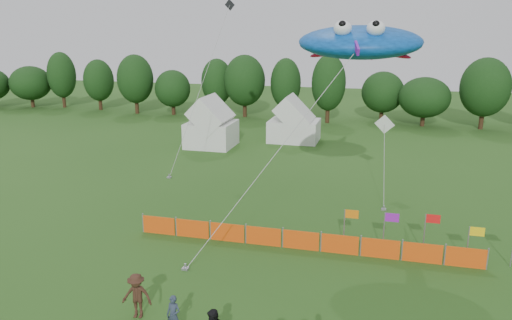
% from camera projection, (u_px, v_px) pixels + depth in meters
% --- Properties ---
extents(treeline, '(104.57, 8.78, 8.36)m').
position_uv_depth(treeline, '(351.00, 88.00, 59.44)').
color(treeline, '#382314').
rests_on(treeline, ground).
extents(tent_left, '(4.42, 4.42, 3.90)m').
position_uv_depth(tent_left, '(211.00, 126.00, 47.84)').
color(tent_left, silver).
rests_on(tent_left, ground).
extents(tent_right, '(4.98, 3.98, 3.51)m').
position_uv_depth(tent_right, '(294.00, 124.00, 50.08)').
color(tent_right, silver).
rests_on(tent_right, ground).
extents(barrier_fence, '(17.90, 0.06, 1.00)m').
position_uv_depth(barrier_fence, '(301.00, 240.00, 25.81)').
color(barrier_fence, '#E34B0C').
rests_on(barrier_fence, ground).
extents(flag_row, '(10.73, 0.69, 2.16)m').
position_uv_depth(flag_row, '(450.00, 231.00, 24.62)').
color(flag_row, gray).
rests_on(flag_row, ground).
extents(spectator_a, '(0.62, 0.46, 1.56)m').
position_uv_depth(spectator_a, '(174.00, 315.00, 18.60)').
color(spectator_a, '#2A3447').
rests_on(spectator_a, ground).
extents(spectator_c, '(1.28, 0.82, 1.87)m').
position_uv_depth(spectator_c, '(137.00, 296.00, 19.65)').
color(spectator_c, '#392117').
rests_on(spectator_c, ground).
extents(stingray_kite, '(10.69, 15.98, 11.58)m').
position_uv_depth(stingray_kite, '(361.00, 42.00, 26.52)').
color(stingray_kite, blue).
rests_on(stingray_kite, ground).
extents(small_kite_white, '(1.40, 5.11, 5.32)m').
position_uv_depth(small_kite_white, '(384.00, 141.00, 34.09)').
color(small_kite_white, white).
rests_on(small_kite_white, ground).
extents(small_kite_dark, '(3.33, 7.67, 13.43)m').
position_uv_depth(small_kite_dark, '(207.00, 69.00, 39.95)').
color(small_kite_dark, black).
rests_on(small_kite_dark, ground).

